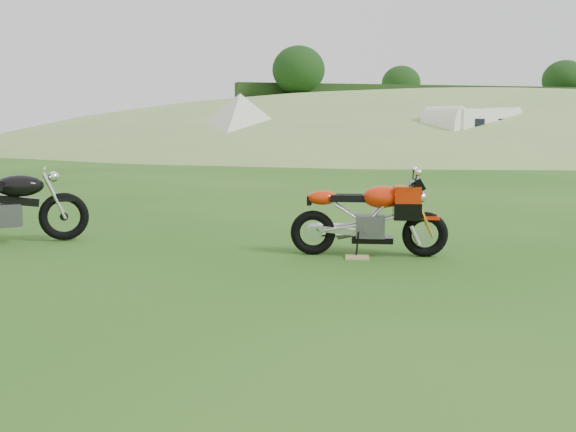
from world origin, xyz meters
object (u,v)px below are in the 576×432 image
object	(u,v)px
vintage_moto_a	(5,204)
caravan	(473,134)
tent_mid	(240,126)
tent_right	(363,132)
sport_motorcycle	(369,211)
plywood_board	(357,257)

from	to	relation	value
vintage_moto_a	caravan	xyz separation A→B (m)	(15.48, 15.21, 0.54)
tent_mid	caravan	distance (m)	9.92
tent_mid	tent_right	world-z (taller)	tent_mid
sport_motorcycle	tent_mid	bearing A→B (deg)	103.73
tent_right	sport_motorcycle	bearing A→B (deg)	-97.54
plywood_board	caravan	world-z (taller)	caravan
sport_motorcycle	caravan	size ratio (longest dim) A/B	0.39
plywood_board	vintage_moto_a	bearing A→B (deg)	154.72
sport_motorcycle	tent_right	world-z (taller)	tent_right
plywood_board	tent_right	size ratio (longest dim) A/B	0.11
vintage_moto_a	tent_mid	size ratio (longest dim) A/B	0.63
tent_mid	tent_right	bearing A→B (deg)	-32.23
vintage_moto_a	tent_mid	xyz separation A→B (m)	(6.47, 19.35, 0.84)
sport_motorcycle	vintage_moto_a	world-z (taller)	sport_motorcycle
tent_mid	sport_motorcycle	bearing A→B (deg)	-116.51
sport_motorcycle	tent_mid	size ratio (longest dim) A/B	0.56
vintage_moto_a	tent_right	size ratio (longest dim) A/B	0.77
plywood_board	tent_mid	bearing A→B (deg)	83.71
caravan	plywood_board	bearing A→B (deg)	-146.12
tent_mid	caravan	bearing A→B (deg)	-45.36
caravan	tent_mid	bearing A→B (deg)	132.71
caravan	sport_motorcycle	bearing A→B (deg)	-145.88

